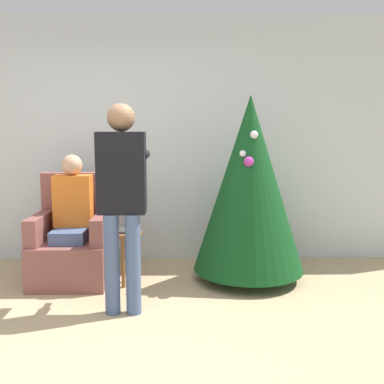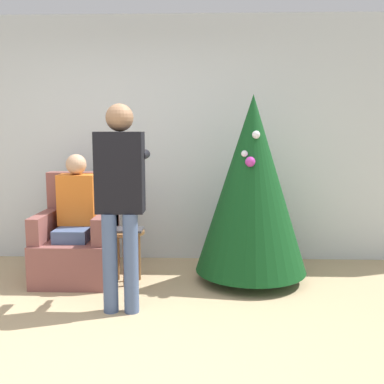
% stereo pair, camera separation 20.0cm
% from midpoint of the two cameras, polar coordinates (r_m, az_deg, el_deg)
% --- Properties ---
extents(ground_plane, '(14.00, 14.00, 0.00)m').
position_cam_midpoint_polar(ground_plane, '(3.24, -10.27, -19.27)').
color(ground_plane, tan).
extents(wall_back, '(8.00, 0.06, 2.70)m').
position_cam_midpoint_polar(wall_back, '(5.08, -5.35, 6.58)').
color(wall_back, silver).
rests_on(wall_back, ground_plane).
extents(christmas_tree, '(1.08, 1.08, 1.80)m').
position_cam_midpoint_polar(christmas_tree, '(4.35, 8.93, 0.97)').
color(christmas_tree, brown).
rests_on(christmas_tree, ground_plane).
extents(armchair, '(0.71, 0.75, 1.04)m').
position_cam_midpoint_polar(armchair, '(4.61, -13.10, -6.36)').
color(armchair, brown).
rests_on(armchair, ground_plane).
extents(person_seated, '(0.36, 0.46, 1.23)m').
position_cam_midpoint_polar(person_seated, '(4.51, -13.34, -2.49)').
color(person_seated, '#475B84').
rests_on(person_seated, ground_plane).
extents(person_standing, '(0.40, 0.57, 1.67)m').
position_cam_midpoint_polar(person_standing, '(3.60, -7.53, 0.28)').
color(person_standing, '#475B84').
rests_on(person_standing, ground_plane).
extents(side_stool, '(0.35, 0.35, 0.51)m').
position_cam_midpoint_polar(side_stool, '(4.37, -6.99, -6.21)').
color(side_stool, brown).
rests_on(side_stool, ground_plane).
extents(laptop, '(0.32, 0.21, 0.02)m').
position_cam_midpoint_polar(laptop, '(4.34, -7.02, -4.78)').
color(laptop, '#38383D').
rests_on(laptop, side_stool).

